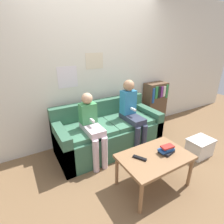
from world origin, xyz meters
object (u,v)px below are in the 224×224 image
Objects in this scene: couch at (108,133)px; storage_box at (200,147)px; person_left at (92,126)px; tv_remote at (140,158)px; coffee_table at (155,159)px; person_right at (132,112)px; bookshelf at (154,104)px.

couch is 4.34× the size of storage_box.
tv_remote is at bearing -72.84° from person_left.
tv_remote is (-0.20, 0.05, 0.06)m from coffee_table.
person_right reaches higher than coffee_table.
tv_remote reaches higher than coffee_table.
storage_box is (0.83, -0.78, -0.52)m from person_right.
couch is 1.37m from bookshelf.
person_left is at bearing 77.29° from tv_remote.
couch is 0.55m from person_right.
coffee_table is 0.82× the size of person_left.
bookshelf is (1.45, 1.31, 0.01)m from tv_remote.
person_left is 0.91× the size of person_right.
person_right reaches higher than person_left.
person_right is (0.28, 0.88, 0.27)m from coffee_table.
bookshelf reaches higher than coffee_table.
person_left reaches higher than storage_box.
coffee_table is at bearing -43.24° from tv_remote.
person_right is at bearing 1.38° from person_left.
person_left is 2.65× the size of storage_box.
coffee_table is 0.22m from tv_remote.
couch is at bearing 141.24° from storage_box.
tv_remote is at bearing -97.20° from couch.
bookshelf is at bearing 26.30° from person_right.
couch is 1.86× the size of bookshelf.
person_left is (-0.45, 0.86, 0.21)m from coffee_table.
tv_remote is at bearing -120.20° from person_right.
person_right reaches higher than couch.
couch reaches higher than coffee_table.
person_left is at bearing -178.62° from person_right.
storage_box is at bearing -38.76° from couch.
person_left reaches higher than tv_remote.
person_right is 0.98m from tv_remote.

